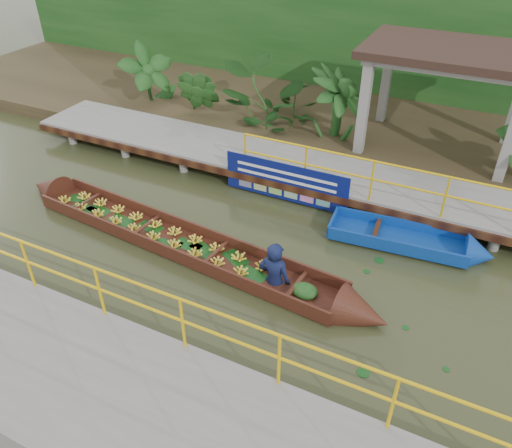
% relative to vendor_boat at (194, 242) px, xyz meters
% --- Properties ---
extents(ground, '(80.00, 80.00, 0.00)m').
position_rel_vendor_boat_xyz_m(ground, '(0.80, 0.28, -0.28)').
color(ground, '#2E3319').
rests_on(ground, ground).
extents(land_strip, '(30.00, 8.00, 0.45)m').
position_rel_vendor_boat_xyz_m(land_strip, '(0.80, 7.78, -0.06)').
color(land_strip, '#2F2617').
rests_on(land_strip, ground).
extents(far_dock, '(16.00, 2.06, 1.66)m').
position_rel_vendor_boat_xyz_m(far_dock, '(0.82, 3.71, 0.20)').
color(far_dock, slate).
rests_on(far_dock, ground).
extents(near_dock, '(18.00, 2.40, 1.73)m').
position_rel_vendor_boat_xyz_m(near_dock, '(1.80, -3.92, 0.02)').
color(near_dock, slate).
rests_on(near_dock, ground).
extents(pavilion, '(4.40, 3.00, 3.00)m').
position_rel_vendor_boat_xyz_m(pavilion, '(3.80, 6.58, 2.53)').
color(pavilion, slate).
rests_on(pavilion, ground).
extents(foliage_backdrop, '(30.00, 0.80, 4.00)m').
position_rel_vendor_boat_xyz_m(foliage_backdrop, '(0.80, 10.28, 1.72)').
color(foliage_backdrop, '#154114').
rests_on(foliage_backdrop, ground).
extents(vendor_boat, '(9.54, 1.81, 2.28)m').
position_rel_vendor_boat_xyz_m(vendor_boat, '(0.00, 0.00, 0.00)').
color(vendor_boat, '#39190F').
rests_on(vendor_boat, ground).
extents(moored_blue_boat, '(3.55, 1.21, 0.83)m').
position_rel_vendor_boat_xyz_m(moored_blue_boat, '(4.71, 2.33, -0.13)').
color(moored_blue_boat, navy).
rests_on(moored_blue_boat, ground).
extents(blue_banner, '(3.21, 0.04, 1.00)m').
position_rel_vendor_boat_xyz_m(blue_banner, '(0.93, 2.76, 0.27)').
color(blue_banner, navy).
rests_on(blue_banner, ground).
extents(tropical_plants, '(14.46, 1.46, 1.83)m').
position_rel_vendor_boat_xyz_m(tropical_plants, '(0.85, 5.58, 1.08)').
color(tropical_plants, '#154114').
rests_on(tropical_plants, ground).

